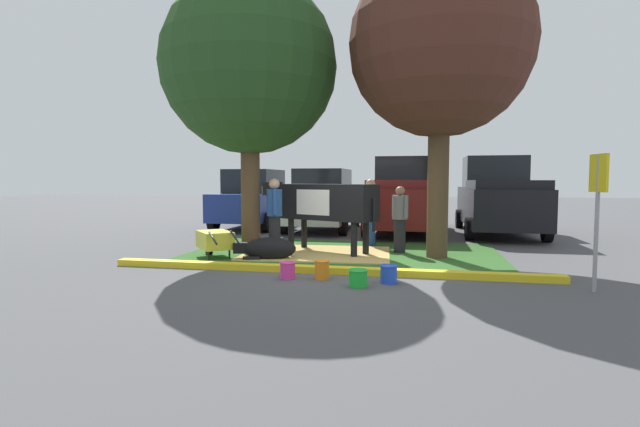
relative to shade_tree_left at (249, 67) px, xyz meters
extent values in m
plane|color=#4C4C4F|center=(2.15, -1.54, -4.16)|extent=(80.00, 80.00, 0.00)
cube|color=#2D5B23|center=(2.05, 0.39, -4.15)|extent=(6.90, 4.29, 0.02)
cube|color=yellow|center=(2.05, -1.90, -4.10)|extent=(8.10, 0.24, 0.12)
cube|color=tan|center=(1.50, 0.15, -4.14)|extent=(3.35, 2.61, 0.04)
cylinder|color=#4C3823|center=(0.00, 0.00, -2.75)|extent=(0.42, 0.42, 2.82)
sphere|color=#23471E|center=(0.00, 0.00, 0.02)|extent=(3.89, 3.89, 3.89)
cylinder|color=#4C3823|center=(4.10, 0.22, -2.60)|extent=(0.44, 0.44, 3.13)
sphere|color=#4C281E|center=(4.10, 0.22, 0.31)|extent=(3.81, 3.81, 3.81)
cube|color=black|center=(1.69, 0.35, -2.99)|extent=(2.38, 1.59, 0.80)
cube|color=white|center=(1.56, 0.42, -2.99)|extent=(1.12, 1.03, 0.56)
cylinder|color=black|center=(0.48, 0.90, -2.89)|extent=(0.71, 0.55, 0.58)
cube|color=black|center=(0.19, 1.03, -2.71)|extent=(0.51, 0.42, 0.32)
cube|color=white|center=(0.01, 1.12, -2.75)|extent=(0.19, 0.23, 0.20)
cylinder|color=black|center=(0.81, 0.49, -3.77)|extent=(0.14, 0.14, 0.77)
cylinder|color=black|center=(1.01, 0.93, -3.77)|extent=(0.14, 0.14, 0.77)
cylinder|color=black|center=(2.38, -0.22, -3.77)|extent=(0.14, 0.14, 0.77)
cylinder|color=black|center=(2.58, 0.22, -3.77)|extent=(0.14, 0.14, 0.77)
cylinder|color=black|center=(2.79, -0.14, -3.24)|extent=(0.06, 0.06, 0.70)
ellipsoid|color=black|center=(0.69, -0.77, -3.92)|extent=(1.18, 0.71, 0.48)
cube|color=black|center=(0.10, -0.90, -3.90)|extent=(0.32, 0.26, 0.22)
cube|color=silver|center=(-0.02, -0.93, -3.90)|extent=(0.08, 0.11, 0.16)
cylinder|color=black|center=(0.38, -1.03, -4.10)|extent=(0.36, 0.17, 0.10)
cylinder|color=black|center=(0.57, -0.03, -3.73)|extent=(0.26, 0.26, 0.87)
cylinder|color=#23478C|center=(0.57, -0.03, -3.00)|extent=(0.34, 0.34, 0.60)
sphere|color=tan|center=(0.57, -0.03, -2.58)|extent=(0.23, 0.23, 0.23)
cylinder|color=#23478C|center=(0.49, 0.18, -2.97)|extent=(0.09, 0.09, 0.57)
cylinder|color=#23478C|center=(0.65, -0.24, -2.97)|extent=(0.09, 0.09, 0.57)
cylinder|color=#23478C|center=(2.52, 1.74, -3.73)|extent=(0.26, 0.26, 0.86)
cylinder|color=#9E7F5B|center=(2.52, 1.74, -3.00)|extent=(0.34, 0.34, 0.59)
sphere|color=tan|center=(2.52, 1.74, -2.59)|extent=(0.23, 0.23, 0.23)
cylinder|color=#9E7F5B|center=(2.72, 1.64, -2.97)|extent=(0.09, 0.09, 0.56)
cylinder|color=#9E7F5B|center=(2.33, 1.85, -2.97)|extent=(0.09, 0.09, 0.56)
cylinder|color=black|center=(3.30, 0.74, -3.77)|extent=(0.26, 0.26, 0.78)
cylinder|color=slate|center=(3.30, 0.74, -3.12)|extent=(0.34, 0.34, 0.53)
sphere|color=#8C664C|center=(3.30, 0.74, -2.75)|extent=(0.21, 0.21, 0.21)
cylinder|color=slate|center=(3.44, 0.57, -3.09)|extent=(0.09, 0.09, 0.51)
cylinder|color=slate|center=(3.15, 0.91, -3.09)|extent=(0.09, 0.09, 0.51)
cube|color=gold|center=(-0.51, -0.80, -3.76)|extent=(1.04, 1.08, 0.36)
cylinder|color=black|center=(-0.83, -0.42, -3.98)|extent=(0.31, 0.34, 0.36)
cylinder|color=black|center=(-0.49, -1.17, -4.04)|extent=(0.04, 0.04, 0.24)
cylinder|color=black|center=(-0.15, -0.89, -4.04)|extent=(0.04, 0.04, 0.24)
cylinder|color=black|center=(-0.27, -1.44, -3.64)|extent=(0.37, 0.43, 0.23)
cylinder|color=black|center=(0.07, -1.16, -3.64)|extent=(0.37, 0.43, 0.23)
cylinder|color=#99999E|center=(6.30, -2.48, -3.15)|extent=(0.06, 0.06, 2.02)
cube|color=yellow|center=(6.30, -2.48, -2.39)|extent=(0.13, 0.44, 0.56)
cylinder|color=#EA3893|center=(1.56, -2.50, -4.02)|extent=(0.25, 0.25, 0.27)
torus|color=#EA3893|center=(1.56, -2.50, -3.89)|extent=(0.27, 0.27, 0.02)
cylinder|color=orange|center=(2.14, -2.41, -4.01)|extent=(0.24, 0.24, 0.31)
torus|color=orange|center=(2.14, -2.41, -3.85)|extent=(0.27, 0.27, 0.02)
cylinder|color=green|center=(2.80, -2.86, -4.03)|extent=(0.29, 0.29, 0.26)
torus|color=green|center=(2.80, -2.86, -3.90)|extent=(0.32, 0.32, 0.02)
cylinder|color=blue|center=(3.26, -2.51, -4.02)|extent=(0.27, 0.27, 0.28)
torus|color=blue|center=(3.26, -2.51, -3.88)|extent=(0.29, 0.29, 0.02)
cube|color=navy|center=(-1.92, 5.64, -3.39)|extent=(1.80, 4.40, 0.90)
cube|color=black|center=(-1.92, 5.64, -2.54)|extent=(1.59, 2.20, 0.80)
cylinder|color=black|center=(-2.82, 7.08, -3.84)|extent=(0.22, 0.64, 0.64)
cylinder|color=black|center=(-1.02, 7.07, -3.84)|extent=(0.22, 0.64, 0.64)
cylinder|color=black|center=(-2.82, 4.22, -3.84)|extent=(0.22, 0.64, 0.64)
cylinder|color=black|center=(-1.02, 4.21, -3.84)|extent=(0.22, 0.64, 0.64)
cube|color=silver|center=(0.60, 5.27, -3.39)|extent=(1.80, 4.40, 0.90)
cube|color=black|center=(0.60, 5.27, -2.54)|extent=(1.59, 2.20, 0.80)
cylinder|color=black|center=(-0.30, 6.71, -3.84)|extent=(0.22, 0.64, 0.64)
cylinder|color=black|center=(1.50, 6.70, -3.84)|extent=(0.22, 0.64, 0.64)
cylinder|color=black|center=(-0.30, 3.85, -3.84)|extent=(0.22, 0.64, 0.64)
cylinder|color=black|center=(1.50, 3.84, -3.84)|extent=(0.22, 0.64, 0.64)
cube|color=maroon|center=(3.24, 5.09, -3.29)|extent=(2.00, 5.40, 1.10)
cube|color=black|center=(3.24, 6.04, -2.24)|extent=(1.84, 1.80, 1.00)
cube|color=maroon|center=(3.24, 3.88, -2.62)|extent=(1.90, 2.70, 0.24)
cylinder|color=black|center=(2.24, 6.85, -3.84)|extent=(0.22, 0.64, 0.64)
cylinder|color=black|center=(4.24, 6.85, -3.84)|extent=(0.22, 0.64, 0.64)
cylinder|color=black|center=(2.24, 3.34, -3.84)|extent=(0.22, 0.64, 0.64)
cylinder|color=black|center=(4.24, 3.34, -3.84)|extent=(0.22, 0.64, 0.64)
cube|color=black|center=(6.09, 5.25, -3.29)|extent=(2.00, 5.40, 1.10)
cube|color=black|center=(6.09, 6.19, -2.24)|extent=(1.84, 1.80, 1.00)
cube|color=black|center=(6.09, 4.03, -2.62)|extent=(1.90, 2.70, 0.24)
cylinder|color=black|center=(5.09, 7.00, -3.84)|extent=(0.22, 0.64, 0.64)
cylinder|color=black|center=(7.09, 7.00, -3.84)|extent=(0.22, 0.64, 0.64)
cylinder|color=black|center=(5.09, 3.49, -3.84)|extent=(0.22, 0.64, 0.64)
cylinder|color=black|center=(7.09, 3.49, -3.84)|extent=(0.22, 0.64, 0.64)
camera|label=1|loc=(3.72, -10.18, -2.49)|focal=26.78mm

